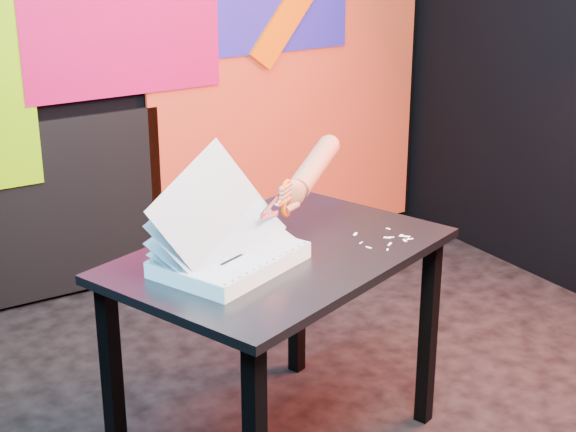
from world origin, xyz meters
TOP-DOWN VIEW (x-y plane):
  - room at (0.00, 0.00)m, footprint 3.01×3.01m
  - backdrop at (0.06, 1.46)m, footprint 2.88×0.05m
  - work_table at (-0.39, -0.12)m, footprint 1.24×1.03m
  - printout_stack at (-0.59, -0.15)m, footprint 0.53×0.45m
  - scissors at (-0.32, -0.05)m, footprint 0.20×0.14m
  - hand_forearm at (-0.14, 0.08)m, footprint 0.38×0.28m
  - paper_clippings at (-0.02, -0.23)m, footprint 0.18×0.19m

SIDE VIEW (x-z plane):
  - work_table at x=-0.39m, z-range 0.27..1.02m
  - paper_clippings at x=-0.02m, z-range 0.75..0.75m
  - printout_stack at x=-0.59m, z-range 0.59..0.98m
  - scissors at x=-0.32m, z-range 0.82..0.95m
  - hand_forearm at x=-0.14m, z-range 0.84..1.01m
  - backdrop at x=0.06m, z-range -0.08..2.00m
  - room at x=0.00m, z-range 0.00..2.71m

